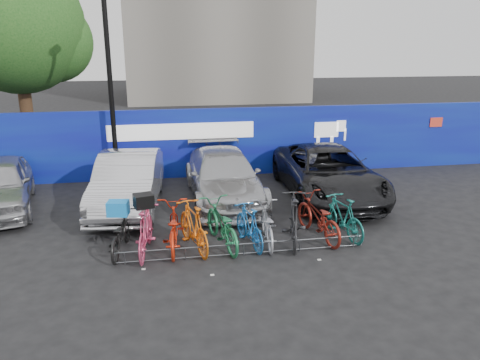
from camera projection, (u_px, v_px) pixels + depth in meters
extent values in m
plane|color=black|center=(239.00, 244.00, 11.05)|extent=(100.00, 100.00, 0.00)
cube|color=#100A92|center=(211.00, 143.00, 16.38)|extent=(22.00, 0.15, 2.40)
cube|color=white|center=(182.00, 131.00, 16.00)|extent=(5.00, 0.02, 0.55)
cube|color=white|center=(327.00, 130.00, 16.87)|extent=(1.20, 0.02, 0.90)
cube|color=red|center=(436.00, 122.00, 17.52)|extent=(0.50, 0.02, 0.35)
cylinder|color=#382314|center=(26.00, 109.00, 18.80)|extent=(0.50, 0.50, 4.00)
sphere|color=#184816|center=(16.00, 25.00, 17.89)|extent=(5.20, 5.20, 5.20)
sphere|color=#184816|center=(52.00, 42.00, 18.54)|extent=(3.20, 3.20, 3.20)
cylinder|color=black|center=(111.00, 94.00, 14.78)|extent=(0.16, 0.16, 6.00)
cylinder|color=#595B60|center=(244.00, 244.00, 10.41)|extent=(5.60, 0.03, 0.03)
cylinder|color=#595B60|center=(244.00, 253.00, 10.47)|extent=(5.60, 0.03, 0.03)
cylinder|color=#595B60|center=(125.00, 258.00, 10.03)|extent=(0.03, 0.03, 0.28)
cylinder|color=#595B60|center=(185.00, 254.00, 10.24)|extent=(0.03, 0.03, 0.28)
cylinder|color=#595B60|center=(244.00, 250.00, 10.45)|extent=(0.03, 0.03, 0.28)
cylinder|color=#595B60|center=(300.00, 246.00, 10.66)|extent=(0.03, 0.03, 0.28)
cylinder|color=#595B60|center=(354.00, 242.00, 10.87)|extent=(0.03, 0.03, 0.28)
imported|color=silver|center=(128.00, 181.00, 13.32)|extent=(2.04, 4.84, 1.55)
imported|color=#AEAFB3|center=(224.00, 176.00, 14.00)|extent=(2.13, 5.05, 1.45)
imported|color=black|center=(328.00, 173.00, 14.27)|extent=(2.76, 5.58, 1.52)
imported|color=black|center=(120.00, 234.00, 10.51)|extent=(0.85, 1.80, 0.91)
imported|color=#CC3C65|center=(145.00, 231.00, 10.43)|extent=(0.75, 1.91, 1.12)
imported|color=red|center=(173.00, 227.00, 10.70)|extent=(0.79, 2.01, 1.04)
imported|color=orange|center=(193.00, 226.00, 10.64)|extent=(1.00, 1.95, 1.13)
imported|color=#1E7545|center=(221.00, 225.00, 10.84)|extent=(1.12, 2.13, 1.07)
imported|color=blue|center=(249.00, 226.00, 10.86)|extent=(0.77, 1.71, 0.99)
imported|color=#999AA0|center=(267.00, 225.00, 11.00)|extent=(0.79, 1.84, 0.94)
imported|color=black|center=(294.00, 219.00, 10.97)|extent=(1.01, 2.08, 1.21)
imported|color=maroon|center=(318.00, 217.00, 11.28)|extent=(1.08, 2.11, 1.06)
imported|color=#197168|center=(342.00, 217.00, 11.35)|extent=(0.89, 1.80, 1.04)
cube|color=#157CD6|center=(118.00, 208.00, 10.34)|extent=(0.50, 0.41, 0.32)
cube|color=black|center=(143.00, 201.00, 10.22)|extent=(0.48, 0.45, 0.30)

